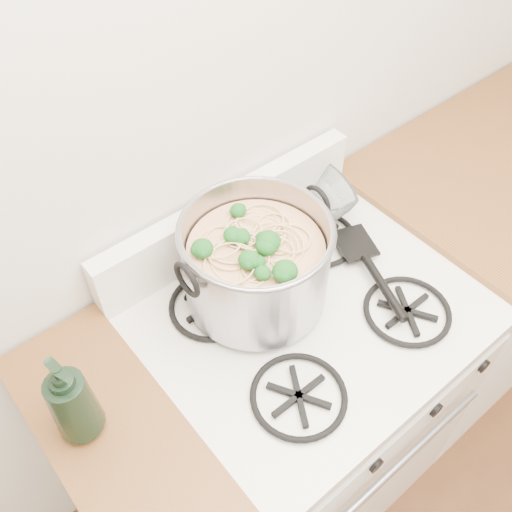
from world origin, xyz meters
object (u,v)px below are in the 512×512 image
at_px(spatula, 355,241).
at_px(bottle, 70,398).
at_px(glass_bowl, 290,205).
at_px(gas_range, 299,404).
at_px(stock_pot, 256,264).

xyz_separation_m(spatula, bottle, (-0.76, -0.00, 0.10)).
bearing_deg(glass_bowl, bottle, -164.41).
xyz_separation_m(gas_range, bottle, (-0.54, 0.07, 0.60)).
distance_m(gas_range, stock_pot, 0.60).
height_order(glass_bowl, bottle, bottle).
bearing_deg(spatula, stock_pot, -167.42).
bearing_deg(glass_bowl, gas_range, -122.84).
distance_m(spatula, bottle, 0.77).
bearing_deg(gas_range, bottle, 172.61).
xyz_separation_m(stock_pot, bottle, (-0.47, -0.04, 0.01)).
height_order(gas_range, stock_pot, stock_pot).
relative_size(gas_range, stock_pot, 2.52).
xyz_separation_m(gas_range, stock_pot, (-0.07, 0.11, 0.59)).
bearing_deg(stock_pot, gas_range, -56.86).
height_order(gas_range, bottle, bottle).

